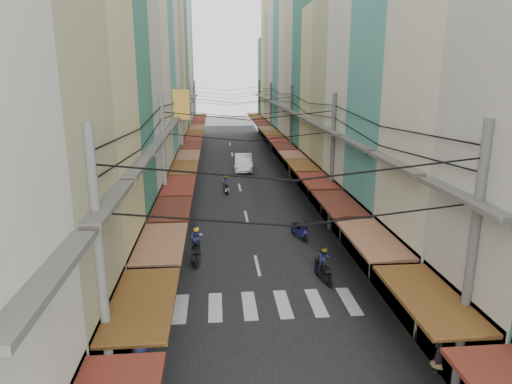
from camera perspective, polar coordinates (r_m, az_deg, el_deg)
ground at (r=24.81m, az=-0.26°, el=-7.33°), size 160.00×160.00×0.00m
road at (r=43.95m, az=-2.49°, el=2.47°), size 10.00×80.00×0.02m
sidewalk_left at (r=44.14m, az=-10.95°, el=2.29°), size 3.00×80.00×0.06m
sidewalk_right at (r=44.71m, az=5.87°, el=2.64°), size 3.00×80.00×0.06m
crosswalk at (r=19.39m, az=1.29°, el=-13.90°), size 7.55×2.40×0.01m
building_row_left at (r=39.93m, az=-14.23°, el=14.94°), size 7.80×67.67×23.70m
building_row_right at (r=40.58m, az=9.23°, el=14.66°), size 7.80×68.98×22.59m
utility_poles at (r=38.07m, az=-2.23°, el=10.59°), size 10.20×66.13×8.20m
white_car at (r=44.95m, az=-1.56°, el=2.74°), size 5.63×2.41×1.96m
bicycle at (r=24.33m, az=14.38°, el=-8.28°), size 1.58×0.63×1.07m
moving_scooters at (r=25.68m, az=-1.00°, el=-5.25°), size 6.39×17.97×1.98m
parked_scooters at (r=21.84m, az=11.95°, el=-9.51°), size 12.92×14.34×0.99m
pedestrians at (r=25.63m, az=-10.92°, el=-4.39°), size 12.46×26.42×2.24m
market_umbrella at (r=23.56m, az=18.02°, el=-3.65°), size 2.35×2.35×2.48m
traffic_sign at (r=23.20m, az=13.98°, el=-3.06°), size 0.10×0.71×3.25m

